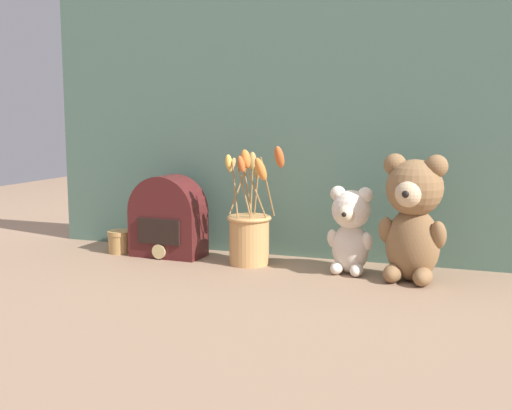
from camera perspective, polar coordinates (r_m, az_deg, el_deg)
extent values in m
plane|color=#8E7056|center=(1.71, -0.23, -5.53)|extent=(4.00, 4.00, 0.00)
cube|color=#4C6B5B|center=(1.82, 1.60, 7.74)|extent=(1.39, 0.02, 0.78)
ellipsoid|color=olive|center=(1.60, 13.75, -3.43)|extent=(0.14, 0.12, 0.18)
sphere|color=olive|center=(1.58, 13.92, 1.50)|extent=(0.14, 0.14, 0.14)
sphere|color=#D1B289|center=(1.53, 13.44, 1.01)|extent=(0.07, 0.07, 0.07)
sphere|color=black|center=(1.50, 13.17, 0.95)|extent=(0.02, 0.02, 0.02)
sphere|color=olive|center=(1.56, 15.74, 3.34)|extent=(0.05, 0.05, 0.05)
sphere|color=olive|center=(1.58, 12.26, 3.52)|extent=(0.05, 0.05, 0.05)
ellipsoid|color=olive|center=(1.57, 15.89, -2.56)|extent=(0.05, 0.07, 0.08)
ellipsoid|color=olive|center=(1.60, 11.54, -2.22)|extent=(0.05, 0.07, 0.08)
ellipsoid|color=olive|center=(1.57, 14.59, -6.19)|extent=(0.05, 0.08, 0.04)
ellipsoid|color=olive|center=(1.58, 12.05, -5.95)|extent=(0.05, 0.08, 0.04)
ellipsoid|color=beige|center=(1.65, 8.39, -3.82)|extent=(0.10, 0.09, 0.13)
sphere|color=beige|center=(1.63, 8.46, -0.39)|extent=(0.10, 0.10, 0.10)
sphere|color=beige|center=(1.60, 8.07, -0.78)|extent=(0.05, 0.05, 0.05)
sphere|color=black|center=(1.58, 7.85, -0.84)|extent=(0.01, 0.01, 0.01)
sphere|color=beige|center=(1.61, 9.69, 0.88)|extent=(0.04, 0.04, 0.04)
sphere|color=beige|center=(1.63, 7.30, 1.02)|extent=(0.04, 0.04, 0.04)
ellipsoid|color=beige|center=(1.62, 9.83, -3.22)|extent=(0.03, 0.05, 0.06)
ellipsoid|color=beige|center=(1.65, 6.84, -2.98)|extent=(0.03, 0.05, 0.06)
ellipsoid|color=beige|center=(1.62, 8.93, -5.74)|extent=(0.04, 0.05, 0.03)
ellipsoid|color=beige|center=(1.64, 7.19, -5.58)|extent=(0.04, 0.05, 0.03)
cylinder|color=tan|center=(1.73, -0.61, -3.12)|extent=(0.11, 0.11, 0.13)
torus|color=tan|center=(1.71, -0.61, -1.17)|extent=(0.12, 0.12, 0.01)
cylinder|color=#9E7542|center=(1.75, -1.59, 1.37)|extent=(0.04, 0.05, 0.13)
ellipsoid|color=tan|center=(1.76, -2.15, 3.56)|extent=(0.03, 0.04, 0.05)
cylinder|color=#9E7542|center=(1.67, -0.83, 1.49)|extent=(0.03, 0.01, 0.16)
ellipsoid|color=orange|center=(1.65, -0.92, 4.11)|extent=(0.04, 0.03, 0.05)
cylinder|color=#9E7542|center=(1.69, -1.85, 1.40)|extent=(0.03, 0.03, 0.15)
ellipsoid|color=gold|center=(1.68, -2.44, 3.84)|extent=(0.03, 0.03, 0.04)
cylinder|color=#9E7542|center=(1.73, -0.38, 1.53)|extent=(0.01, 0.01, 0.14)
ellipsoid|color=tan|center=(1.72, -0.35, 3.92)|extent=(0.03, 0.02, 0.05)
cylinder|color=#9E7542|center=(1.67, -1.08, 1.26)|extent=(0.04, 0.00, 0.14)
ellipsoid|color=#C65B28|center=(1.64, -1.31, 3.65)|extent=(0.03, 0.02, 0.05)
cylinder|color=#9E7542|center=(1.66, 0.05, 1.03)|extent=(0.04, 0.04, 0.13)
ellipsoid|color=orange|center=(1.63, 0.43, 3.20)|extent=(0.05, 0.05, 0.07)
cylinder|color=#9E7542|center=(1.73, 0.02, 1.08)|extent=(0.02, 0.01, 0.12)
ellipsoid|color=tan|center=(1.73, 0.18, 3.04)|extent=(0.03, 0.03, 0.04)
cylinder|color=#9E7542|center=(1.67, 1.03, 1.60)|extent=(0.02, 0.07, 0.16)
ellipsoid|color=#C65B28|center=(1.65, 2.09, 4.29)|extent=(0.03, 0.05, 0.07)
cube|color=#4C1919|center=(1.84, -7.79, -2.53)|extent=(0.21, 0.11, 0.13)
cylinder|color=#4C1919|center=(1.83, -7.83, -0.55)|extent=(0.21, 0.11, 0.20)
cube|color=black|center=(1.79, -8.66, -2.34)|extent=(0.13, 0.01, 0.07)
cylinder|color=#D6BC7A|center=(1.80, -8.64, -4.12)|extent=(0.04, 0.01, 0.04)
cylinder|color=tan|center=(1.91, -11.94, -3.38)|extent=(0.07, 0.07, 0.05)
cylinder|color=tan|center=(1.91, -11.96, -2.43)|extent=(0.08, 0.08, 0.01)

